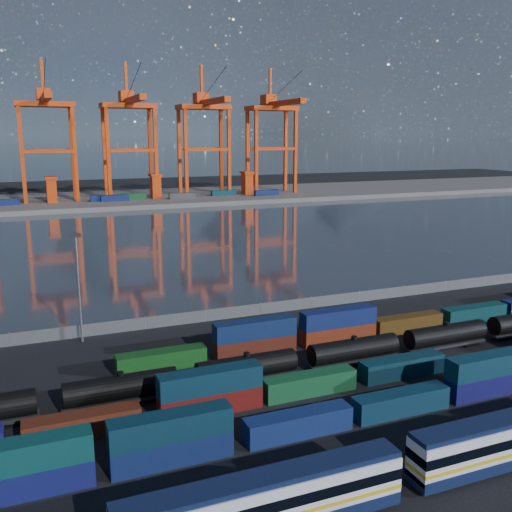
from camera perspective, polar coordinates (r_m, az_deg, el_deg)
name	(u,v)px	position (r m, az deg, el deg)	size (l,w,h in m)	color
ground	(344,377)	(76.05, 8.79, -11.82)	(700.00, 700.00, 0.00)	black
harbor_water	(160,240)	(171.02, -9.58, 1.59)	(700.00, 700.00, 0.00)	#2A323C
far_quay	(109,200)	(273.32, -14.53, 5.46)	(700.00, 70.00, 2.00)	#514F4C
distant_mountains	(52,61)	(1673.01, -19.72, 17.91)	(2470.00, 1100.00, 520.00)	#1E2630
container_row_south	(370,402)	(65.29, 11.37, -14.16)	(102.63, 2.38, 5.07)	navy
container_row_mid	(384,367)	(75.43, 12.64, -10.75)	(141.37, 2.39, 5.09)	#484B4E
container_row_north	(392,321)	(92.06, 13.44, -6.37)	(141.33, 2.43, 5.17)	navy
tanker_string	(401,343)	(83.19, 14.32, -8.41)	(121.82, 2.86, 4.09)	black
waterfront_fence	(260,309)	(99.12, 0.44, -5.32)	(160.12, 0.12, 2.20)	#595B5E
yard_light_mast	(78,282)	(88.11, -17.35, -2.50)	(1.60, 0.40, 16.60)	slate
gantry_cranes	(88,117)	(264.30, -16.41, 13.22)	(198.93, 45.95, 62.23)	red
quay_containers	(87,199)	(257.43, -16.53, 5.48)	(172.58, 10.99, 2.60)	navy
straddle_carriers	(105,187)	(262.46, -14.84, 6.69)	(140.00, 7.00, 11.10)	red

